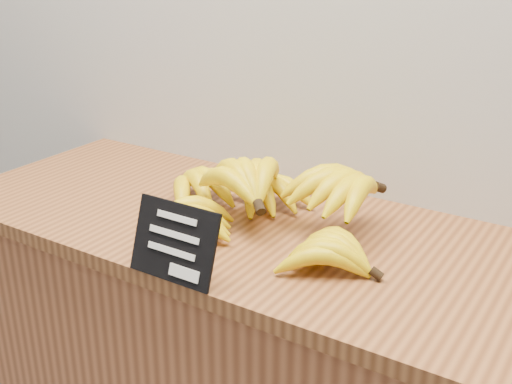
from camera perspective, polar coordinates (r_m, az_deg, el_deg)
The scene contains 3 objects.
counter_top at distance 1.26m, azimuth 1.23°, elevation -3.73°, with size 1.39×0.54×0.03m, color brown.
chalkboard_sign at distance 1.06m, azimuth -7.31°, elevation -4.45°, with size 0.16×0.01×0.13m, color black.
banana_pile at distance 1.24m, azimuth 0.55°, elevation -0.56°, with size 0.54×0.40×0.13m.
Camera 1 is at (0.72, 1.78, 1.46)m, focal length 45.00 mm.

